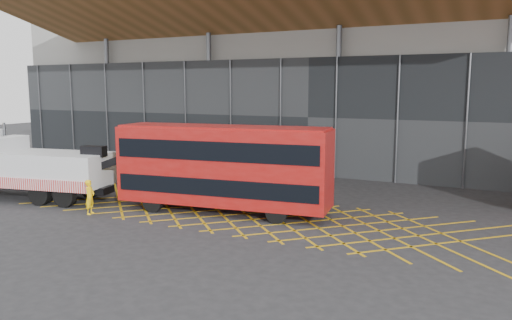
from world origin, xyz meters
The scene contains 6 objects.
ground_plane centered at (0.00, 0.00, 0.00)m, with size 120.00×120.00×0.00m, color #252628.
road_markings centered at (4.00, 0.00, 0.01)m, with size 24.76×7.16×0.01m.
construction_building centered at (1.92, 18.40, 8.98)m, with size 55.00×23.97×18.00m.
recovery_truck centered at (-9.39, -2.56, 1.86)m, with size 11.62×4.56×4.03m.
bus_towed centered at (2.13, -0.29, 2.33)m, with size 10.56×3.78×4.20m.
worker centered at (-3.41, -3.42, 0.83)m, with size 0.61×0.40×1.66m, color yellow.
Camera 1 is at (14.19, -20.59, 6.01)m, focal length 35.00 mm.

